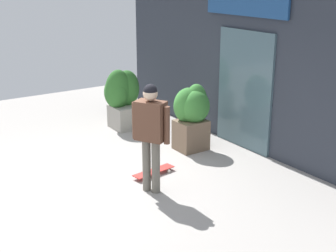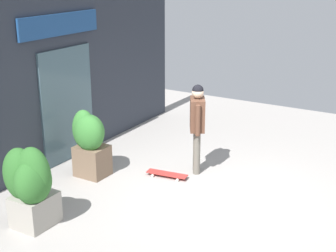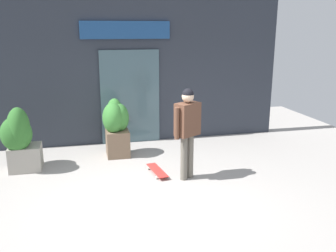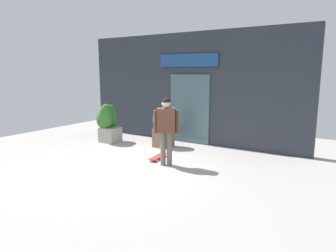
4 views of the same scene
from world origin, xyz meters
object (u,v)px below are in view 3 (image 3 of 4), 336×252
at_px(skateboarder, 187,125).
at_px(planter_box_right, 20,136).
at_px(planter_box_left, 116,123).
at_px(skateboard, 157,170).

xyz_separation_m(skateboarder, planter_box_right, (-3.04, 1.16, -0.34)).
bearing_deg(planter_box_left, skateboard, -63.37).
height_order(skateboarder, skateboard, skateboarder).
bearing_deg(planter_box_left, skateboarder, -55.25).
bearing_deg(skateboard, planter_box_left, 18.93).
distance_m(planter_box_left, planter_box_right, 1.97).
xyz_separation_m(skateboard, planter_box_left, (-0.64, 1.28, 0.66)).
distance_m(skateboarder, planter_box_right, 3.27).
distance_m(skateboard, planter_box_left, 1.57).
relative_size(skateboarder, planter_box_left, 1.35).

